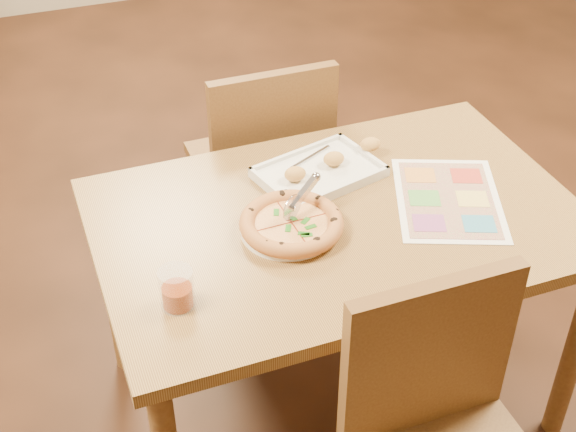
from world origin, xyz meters
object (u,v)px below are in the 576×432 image
object	(u,v)px
appetizer_tray	(322,171)
chair_far	(265,151)
glass_tumbler	(177,291)
menu	(448,199)
dining_table	(337,240)
pizza	(291,223)
plate	(288,229)
pizza_cutter	(300,197)
chair_near	(443,420)

from	to	relation	value
appetizer_tray	chair_far	bearing A→B (deg)	94.47
appetizer_tray	glass_tumbler	world-z (taller)	glass_tumbler
glass_tumbler	menu	bearing A→B (deg)	10.31
dining_table	pizza	size ratio (longest dim) A/B	4.75
plate	glass_tumbler	world-z (taller)	glass_tumbler
appetizer_tray	menu	size ratio (longest dim) A/B	1.02
pizza_cutter	pizza	bearing A→B (deg)	-172.50
plate	menu	xyz separation A→B (m)	(0.46, -0.02, -0.00)
chair_far	pizza_cutter	bearing A→B (deg)	79.74
appetizer_tray	menu	world-z (taller)	appetizer_tray
appetizer_tray	glass_tumbler	distance (m)	0.65
pizza	appetizer_tray	bearing A→B (deg)	50.70
chair_near	chair_far	size ratio (longest dim) A/B	1.00
plate	menu	world-z (taller)	plate
appetizer_tray	glass_tumbler	xyz separation A→B (m)	(-0.52, -0.38, 0.03)
dining_table	glass_tumbler	distance (m)	0.54
chair_near	pizza_cutter	distance (m)	0.66
pizza	glass_tumbler	distance (m)	0.39
pizza_cutter	glass_tumbler	xyz separation A→B (m)	(-0.38, -0.20, -0.04)
chair_near	pizza_cutter	xyz separation A→B (m)	(-0.11, 0.61, 0.23)
chair_far	glass_tumbler	distance (m)	0.95
dining_table	chair_far	world-z (taller)	chair_far
glass_tumbler	dining_table	bearing A→B (deg)	21.07
menu	appetizer_tray	bearing A→B (deg)	139.90
menu	pizza_cutter	bearing A→B (deg)	173.03
pizza_cutter	dining_table	bearing A→B (deg)	-36.84
chair_near	plate	distance (m)	0.62
chair_near	dining_table	bearing A→B (deg)	90.00
chair_near	appetizer_tray	distance (m)	0.81
chair_near	glass_tumbler	distance (m)	0.67
chair_far	pizza	bearing A→B (deg)	77.00
chair_far	plate	distance (m)	0.66
pizza_cutter	appetizer_tray	world-z (taller)	pizza_cutter
pizza	glass_tumbler	xyz separation A→B (m)	(-0.35, -0.17, 0.02)
pizza	chair_near	bearing A→B (deg)	-76.02
plate	pizza	world-z (taller)	pizza
dining_table	chair_near	bearing A→B (deg)	-90.00
dining_table	glass_tumbler	bearing A→B (deg)	-158.93
pizza_cutter	chair_far	bearing A→B (deg)	47.22
appetizer_tray	glass_tumbler	bearing A→B (deg)	-143.88
pizza_cutter	glass_tumbler	world-z (taller)	pizza_cutter
dining_table	chair_near	size ratio (longest dim) A/B	2.77
plate	chair_near	bearing A→B (deg)	-75.38
chair_far	plate	xyz separation A→B (m)	(-0.15, -0.62, 0.16)
chair_far	pizza_cutter	world-z (taller)	chair_far
pizza	pizza_cutter	distance (m)	0.07
glass_tumbler	menu	distance (m)	0.82
chair_far	menu	xyz separation A→B (m)	(0.31, -0.64, 0.16)
pizza_cutter	appetizer_tray	bearing A→B (deg)	20.39
dining_table	pizza	xyz separation A→B (m)	(-0.14, -0.02, 0.11)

